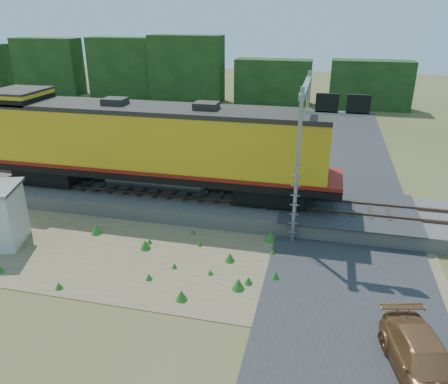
# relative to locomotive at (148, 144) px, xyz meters

# --- Properties ---
(ground) EXTENTS (140.00, 140.00, 0.00)m
(ground) POSITION_rel_locomotive_xyz_m (4.15, -6.00, -3.61)
(ground) COLOR #475123
(ground) RESTS_ON ground
(ballast) EXTENTS (70.00, 5.00, 0.80)m
(ballast) POSITION_rel_locomotive_xyz_m (4.15, 0.00, -3.21)
(ballast) COLOR slate
(ballast) RESTS_ON ground
(rails) EXTENTS (70.00, 1.54, 0.16)m
(rails) POSITION_rel_locomotive_xyz_m (4.15, 0.00, -2.73)
(rails) COLOR brown
(rails) RESTS_ON ballast
(dirt_shoulder) EXTENTS (26.00, 8.00, 0.03)m
(dirt_shoulder) POSITION_rel_locomotive_xyz_m (2.15, -5.50, -3.59)
(dirt_shoulder) COLOR #8C7754
(dirt_shoulder) RESTS_ON ground
(road) EXTENTS (7.00, 66.00, 0.86)m
(road) POSITION_rel_locomotive_xyz_m (11.15, -5.26, -3.52)
(road) COLOR #38383A
(road) RESTS_ON ground
(tree_line_north) EXTENTS (130.00, 3.00, 6.50)m
(tree_line_north) POSITION_rel_locomotive_xyz_m (4.15, 32.00, -0.54)
(tree_line_north) COLOR black
(tree_line_north) RESTS_ON ground
(weed_clumps) EXTENTS (15.00, 6.20, 0.56)m
(weed_clumps) POSITION_rel_locomotive_xyz_m (0.65, -5.90, -3.61)
(weed_clumps) COLOR #2D7120
(weed_clumps) RESTS_ON ground
(locomotive) EXTENTS (20.80, 3.17, 5.37)m
(locomotive) POSITION_rel_locomotive_xyz_m (0.00, 0.00, 0.00)
(locomotive) COLOR black
(locomotive) RESTS_ON rails
(signal_gantry) EXTENTS (2.98, 6.20, 7.51)m
(signal_gantry) POSITION_rel_locomotive_xyz_m (8.88, -0.68, 2.00)
(signal_gantry) COLOR gray
(signal_gantry) RESTS_ON ground
(car) EXTENTS (2.70, 4.62, 1.26)m
(car) POSITION_rel_locomotive_xyz_m (13.15, -10.58, -2.98)
(car) COLOR #A56B3D
(car) RESTS_ON ground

